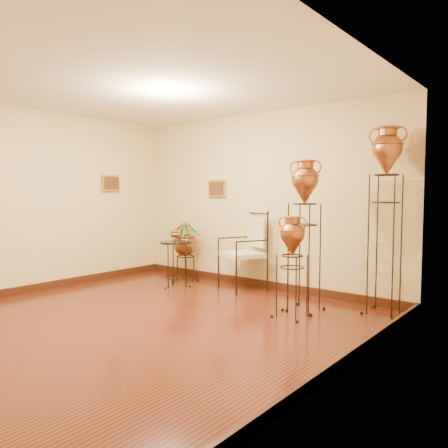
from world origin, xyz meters
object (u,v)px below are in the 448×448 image
Objects in this scene: planter_urn at (185,242)px; amphora_tall at (385,219)px; armchair at (243,251)px; amphora_mid at (304,234)px; side_table at (176,263)px.

amphora_tall is at bearing 0.00° from planter_urn.
planter_urn is at bearing -156.18° from armchair.
armchair is (1.25, 0.00, -0.06)m from planter_urn.
amphora_tall is 1.95× the size of planter_urn.
amphora_mid reaches higher than side_table.
amphora_mid is at bearing -10.69° from planter_urn.
amphora_mid is 1.61× the size of armchair.
side_table is at bearing -179.75° from amphora_mid.
amphora_tall reaches higher than side_table.
side_table is (-3.20, -0.50, -0.82)m from amphora_tall.
planter_urn is 1.30× the size of side_table.
planter_urn is 1.25m from armchair.
side_table is at bearing -171.09° from amphora_tall.
amphora_tall is at bearing 29.70° from amphora_mid.
side_table is (-0.98, -0.50, -0.23)m from armchair.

